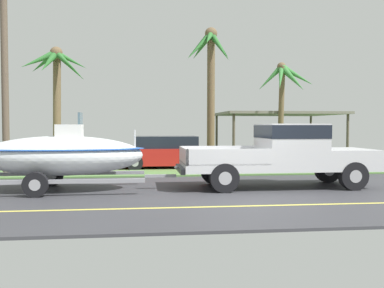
% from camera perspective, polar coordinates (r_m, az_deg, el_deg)
% --- Properties ---
extents(ground, '(36.00, 22.00, 0.11)m').
position_cam_1_polar(ground, '(19.92, 0.89, -2.85)').
color(ground, '#38383D').
extents(pickup_truck_towing, '(5.87, 1.98, 1.88)m').
position_cam_1_polar(pickup_truck_towing, '(13.13, 12.65, -1.02)').
color(pickup_truck_towing, silver).
rests_on(pickup_truck_towing, ground).
extents(boat_on_trailer, '(5.77, 2.32, 2.18)m').
position_cam_1_polar(boat_on_trailer, '(12.58, -16.94, -1.42)').
color(boat_on_trailer, gray).
rests_on(boat_on_trailer, ground).
extents(parked_sedan_near, '(4.55, 1.92, 1.38)m').
position_cam_1_polar(parked_sedan_near, '(18.41, -2.87, -1.15)').
color(parked_sedan_near, '#B21E19').
rests_on(parked_sedan_near, ground).
extents(carport_awning, '(6.71, 5.55, 2.59)m').
position_cam_1_polar(carport_awning, '(25.68, 11.11, 3.83)').
color(carport_awning, '#4C4238').
rests_on(carport_awning, ground).
extents(palm_tree_near_left, '(3.24, 3.37, 5.76)m').
position_cam_1_polar(palm_tree_near_left, '(22.83, -17.55, 8.54)').
color(palm_tree_near_left, brown).
rests_on(palm_tree_near_left, ground).
extents(palm_tree_near_right, '(3.08, 2.91, 5.08)m').
position_cam_1_polar(palm_tree_near_right, '(22.90, 11.97, 7.69)').
color(palm_tree_near_right, brown).
rests_on(palm_tree_near_right, ground).
extents(palm_tree_far_left, '(2.64, 3.40, 6.57)m').
position_cam_1_polar(palm_tree_far_left, '(21.28, 2.39, 10.53)').
color(palm_tree_far_left, brown).
rests_on(palm_tree_far_left, ground).
extents(utility_pole, '(0.24, 1.80, 7.72)m').
position_cam_1_polar(utility_pole, '(16.63, -23.48, 9.81)').
color(utility_pole, brown).
rests_on(utility_pole, ground).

